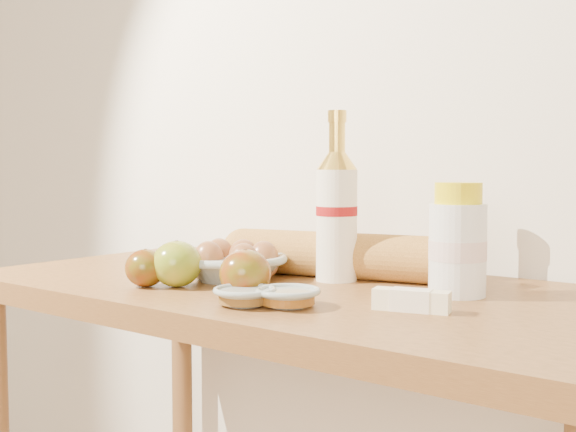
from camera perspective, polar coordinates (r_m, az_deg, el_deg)
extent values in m
cube|color=silver|center=(1.53, 8.44, 11.32)|extent=(3.50, 0.02, 2.60)
cube|color=#8F5D2E|center=(1.26, 0.84, -6.31)|extent=(1.20, 0.60, 0.04)
cylinder|color=white|center=(1.28, 3.86, -0.75)|extent=(0.08, 0.08, 0.20)
cylinder|color=maroon|center=(1.28, 3.87, 0.41)|extent=(0.08, 0.08, 0.02)
cone|color=gold|center=(1.28, 3.89, 4.37)|extent=(0.08, 0.08, 0.03)
cylinder|color=gold|center=(1.28, 3.89, 6.23)|extent=(0.03, 0.03, 0.05)
cylinder|color=gold|center=(1.28, 3.90, 7.86)|extent=(0.04, 0.04, 0.02)
cylinder|color=white|center=(1.16, 13.24, -2.63)|extent=(0.10, 0.10, 0.14)
cylinder|color=beige|center=(1.16, 13.24, -2.63)|extent=(0.10, 0.10, 0.03)
cylinder|color=yellow|center=(1.16, 13.32, 1.76)|extent=(0.08, 0.08, 0.03)
torus|color=#8E9B96|center=(1.29, -4.45, -3.38)|extent=(0.23, 0.23, 0.02)
ellipsoid|color=brown|center=(1.30, -6.31, -3.50)|extent=(0.06, 0.06, 0.07)
ellipsoid|color=brown|center=(1.26, -3.51, -3.73)|extent=(0.06, 0.06, 0.07)
ellipsoid|color=brown|center=(1.33, -3.55, -3.34)|extent=(0.06, 0.06, 0.07)
ellipsoid|color=brown|center=(1.35, -5.46, -3.23)|extent=(0.06, 0.06, 0.07)
ellipsoid|color=brown|center=(1.29, -1.93, -3.51)|extent=(0.06, 0.06, 0.07)
cylinder|color=#C88C3D|center=(1.31, 4.52, -3.13)|extent=(0.43, 0.17, 0.08)
sphere|color=#C88C3D|center=(1.40, -3.51, -2.68)|extent=(0.10, 0.10, 0.08)
sphere|color=#C88C3D|center=(1.26, 13.49, -3.55)|extent=(0.10, 0.10, 0.08)
ellipsoid|color=olive|center=(1.23, -8.78, -3.76)|extent=(0.11, 0.11, 0.08)
cylinder|color=#4E301A|center=(1.23, -8.80, -2.23)|extent=(0.01, 0.01, 0.01)
ellipsoid|color=#820707|center=(1.24, -11.18, -4.05)|extent=(0.09, 0.09, 0.06)
cylinder|color=#472E17|center=(1.24, -11.19, -2.80)|extent=(0.01, 0.01, 0.01)
ellipsoid|color=#940908|center=(1.12, -3.39, -4.56)|extent=(0.09, 0.09, 0.07)
cylinder|color=#50351A|center=(1.12, -3.40, -2.95)|extent=(0.01, 0.01, 0.01)
torus|color=#93A09C|center=(1.06, -3.45, -5.88)|extent=(0.10, 0.10, 0.01)
cylinder|color=brown|center=(1.06, -3.44, -6.38)|extent=(0.08, 0.08, 0.02)
torus|color=gray|center=(1.05, 0.00, -5.94)|extent=(0.11, 0.11, 0.01)
cylinder|color=brown|center=(1.05, 0.00, -6.47)|extent=(0.09, 0.09, 0.02)
cube|color=#FBF1C2|center=(1.04, 9.72, -6.59)|extent=(0.11, 0.06, 0.03)
cube|color=white|center=(1.04, 9.72, -6.59)|extent=(0.06, 0.05, 0.03)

